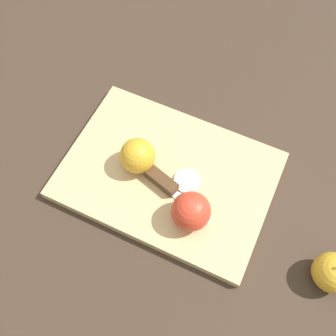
{
  "coord_description": "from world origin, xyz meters",
  "views": [
    {
      "loc": [
        0.16,
        -0.3,
        0.7
      ],
      "look_at": [
        0.0,
        0.0,
        0.04
      ],
      "focal_mm": 42.0,
      "sensor_mm": 36.0,
      "label": 1
    }
  ],
  "objects_px": {
    "apple_half_left": "(137,156)",
    "knife": "(165,183)",
    "apple_whole": "(333,272)",
    "apple_half_right": "(191,211)"
  },
  "relations": [
    {
      "from": "apple_half_left",
      "to": "knife",
      "type": "relative_size",
      "value": 0.45
    },
    {
      "from": "apple_half_right",
      "to": "apple_whole",
      "type": "bearing_deg",
      "value": -70.16
    },
    {
      "from": "apple_half_left",
      "to": "apple_whole",
      "type": "relative_size",
      "value": 0.84
    },
    {
      "from": "knife",
      "to": "apple_half_right",
      "type": "bearing_deg",
      "value": -13.28
    },
    {
      "from": "apple_half_right",
      "to": "knife",
      "type": "bearing_deg",
      "value": 78.6
    },
    {
      "from": "apple_half_right",
      "to": "knife",
      "type": "xyz_separation_m",
      "value": [
        -0.07,
        0.04,
        -0.03
      ]
    },
    {
      "from": "knife",
      "to": "apple_half_left",
      "type": "bearing_deg",
      "value": 179.28
    },
    {
      "from": "knife",
      "to": "apple_whole",
      "type": "height_order",
      "value": "apple_whole"
    },
    {
      "from": "apple_half_right",
      "to": "knife",
      "type": "distance_m",
      "value": 0.08
    },
    {
      "from": "knife",
      "to": "apple_whole",
      "type": "relative_size",
      "value": 1.88
    }
  ]
}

